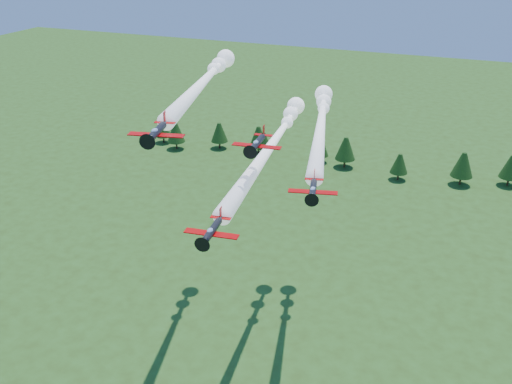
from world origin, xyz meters
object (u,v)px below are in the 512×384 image
(plane_right, at_px, (321,121))
(plane_slot, at_px, (257,143))
(plane_lead, at_px, (274,142))
(plane_left, at_px, (205,80))

(plane_right, relative_size, plane_slot, 6.46)
(plane_right, xyz_separation_m, plane_slot, (-3.50, -23.01, 3.16))
(plane_lead, relative_size, plane_left, 1.19)
(plane_slot, bearing_deg, plane_right, 75.51)
(plane_left, relative_size, plane_slot, 6.30)
(plane_lead, xyz_separation_m, plane_left, (-13.59, 0.96, 9.72))
(plane_lead, relative_size, plane_right, 1.16)
(plane_left, height_order, plane_right, plane_left)
(plane_left, bearing_deg, plane_slot, -58.82)
(plane_lead, xyz_separation_m, plane_right, (6.85, 6.45, 2.77))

